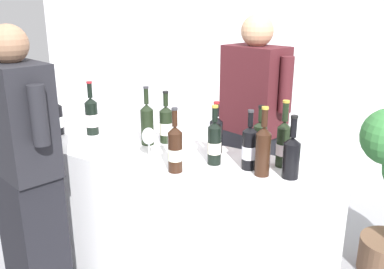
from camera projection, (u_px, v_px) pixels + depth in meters
name	position (u px, v px, depth m)	size (l,w,h in m)	color
wall_back	(305.00, 37.00, 4.36)	(8.00, 0.10, 2.80)	white
counter	(166.00, 224.00, 2.54)	(1.98, 0.61, 0.92)	white
wine_bottle_0	(166.00, 124.00, 2.57)	(0.08, 0.08, 0.33)	black
wine_bottle_1	(260.00, 141.00, 2.23)	(0.07, 0.07, 0.32)	black
wine_bottle_2	(147.00, 123.00, 2.53)	(0.08, 0.08, 0.36)	black
wine_bottle_3	(57.00, 118.00, 2.73)	(0.08, 0.08, 0.32)	black
wine_bottle_4	(263.00, 149.00, 2.07)	(0.08, 0.08, 0.36)	black
wine_bottle_5	(216.00, 133.00, 2.39)	(0.08, 0.08, 0.30)	black
wine_bottle_6	(214.00, 142.00, 2.22)	(0.08, 0.08, 0.33)	black
wine_bottle_7	(283.00, 143.00, 2.18)	(0.07, 0.07, 0.36)	black
wine_bottle_8	(291.00, 155.00, 2.04)	(0.08, 0.08, 0.32)	black
wine_bottle_9	(175.00, 149.00, 2.12)	(0.08, 0.08, 0.34)	black
wine_bottle_10	(249.00, 148.00, 2.16)	(0.08, 0.08, 0.32)	black
wine_bottle_11	(92.00, 116.00, 2.72)	(0.08, 0.08, 0.35)	black
wine_glass	(149.00, 137.00, 2.29)	(0.08, 0.08, 0.18)	silver
person_server	(252.00, 147.00, 2.76)	(0.53, 0.33, 1.69)	black
person_guest	(28.00, 188.00, 2.22)	(0.56, 0.33, 1.66)	black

